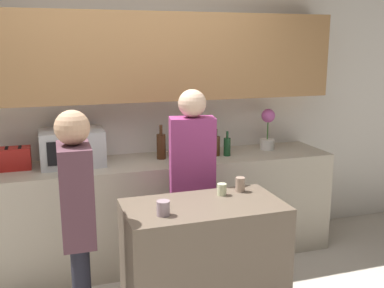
# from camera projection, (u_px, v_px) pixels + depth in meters

# --- Properties ---
(back_wall) EXTENTS (6.40, 0.40, 2.70)m
(back_wall) POSITION_uv_depth(u_px,v_px,m) (128.00, 89.00, 4.01)
(back_wall) COLOR silver
(back_wall) RESTS_ON ground_plane
(back_counter) EXTENTS (3.60, 0.62, 0.94)m
(back_counter) POSITION_uv_depth(u_px,v_px,m) (137.00, 213.00, 3.99)
(back_counter) COLOR #B7AD99
(back_counter) RESTS_ON ground_plane
(kitchen_island) EXTENTS (1.05, 0.56, 0.91)m
(kitchen_island) POSITION_uv_depth(u_px,v_px,m) (203.00, 267.00, 3.04)
(kitchen_island) COLOR brown
(kitchen_island) RESTS_ON ground_plane
(microwave) EXTENTS (0.52, 0.39, 0.30)m
(microwave) POSITION_uv_depth(u_px,v_px,m) (72.00, 147.00, 3.76)
(microwave) COLOR #B7BABC
(microwave) RESTS_ON back_counter
(toaster) EXTENTS (0.26, 0.16, 0.18)m
(toaster) POSITION_uv_depth(u_px,v_px,m) (14.00, 159.00, 3.64)
(toaster) COLOR #B21E19
(toaster) RESTS_ON back_counter
(potted_plant) EXTENTS (0.14, 0.14, 0.40)m
(potted_plant) POSITION_uv_depth(u_px,v_px,m) (268.00, 129.00, 4.31)
(potted_plant) COLOR silver
(potted_plant) RESTS_ON back_counter
(bottle_0) EXTENTS (0.08, 0.08, 0.31)m
(bottle_0) POSITION_uv_depth(u_px,v_px,m) (161.00, 146.00, 3.97)
(bottle_0) COLOR #472814
(bottle_0) RESTS_ON back_counter
(bottle_1) EXTENTS (0.08, 0.08, 0.26)m
(bottle_1) POSITION_uv_depth(u_px,v_px,m) (174.00, 146.00, 4.03)
(bottle_1) COLOR black
(bottle_1) RESTS_ON back_counter
(bottle_2) EXTENTS (0.07, 0.07, 0.32)m
(bottle_2) POSITION_uv_depth(u_px,v_px,m) (184.00, 143.00, 4.04)
(bottle_2) COLOR maroon
(bottle_2) RESTS_ON back_counter
(bottle_3) EXTENTS (0.06, 0.06, 0.25)m
(bottle_3) POSITION_uv_depth(u_px,v_px,m) (196.00, 146.00, 4.06)
(bottle_3) COLOR #472814
(bottle_3) RESTS_ON back_counter
(bottle_4) EXTENTS (0.07, 0.07, 0.30)m
(bottle_4) POSITION_uv_depth(u_px,v_px,m) (205.00, 143.00, 4.12)
(bottle_4) COLOR #194723
(bottle_4) RESTS_ON back_counter
(bottle_5) EXTENTS (0.08, 0.08, 0.25)m
(bottle_5) POSITION_uv_depth(u_px,v_px,m) (216.00, 145.00, 4.09)
(bottle_5) COLOR #472814
(bottle_5) RESTS_ON back_counter
(bottle_6) EXTENTS (0.06, 0.06, 0.23)m
(bottle_6) POSITION_uv_depth(u_px,v_px,m) (227.00, 146.00, 4.09)
(bottle_6) COLOR #194723
(bottle_6) RESTS_ON back_counter
(cup_0) EXTENTS (0.08, 0.08, 0.09)m
(cup_0) POSITION_uv_depth(u_px,v_px,m) (163.00, 208.00, 2.74)
(cup_0) COLOR #9D8792
(cup_0) RESTS_ON kitchen_island
(cup_1) EXTENTS (0.07, 0.07, 0.08)m
(cup_1) POSITION_uv_depth(u_px,v_px,m) (222.00, 189.00, 3.11)
(cup_1) COLOR beige
(cup_1) RESTS_ON kitchen_island
(cup_2) EXTENTS (0.07, 0.07, 0.10)m
(cup_2) POSITION_uv_depth(u_px,v_px,m) (240.00, 184.00, 3.18)
(cup_2) COLOR tan
(cup_2) RESTS_ON kitchen_island
(person_left) EXTENTS (0.37, 0.25, 1.61)m
(person_left) POSITION_uv_depth(u_px,v_px,m) (192.00, 174.00, 3.46)
(person_left) COLOR black
(person_left) RESTS_ON ground_plane
(person_center) EXTENTS (0.21, 0.34, 1.57)m
(person_center) POSITION_uv_depth(u_px,v_px,m) (77.00, 216.00, 2.70)
(person_center) COLOR black
(person_center) RESTS_ON ground_plane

